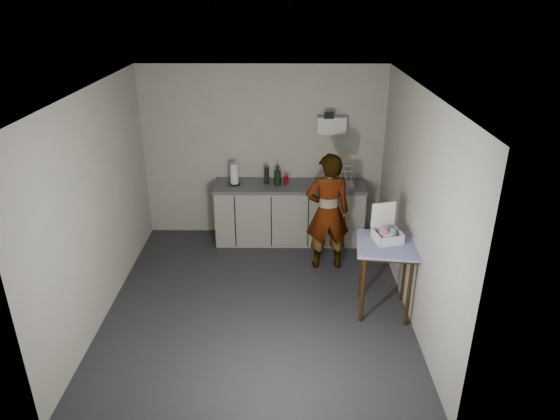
{
  "coord_description": "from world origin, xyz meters",
  "views": [
    {
      "loc": [
        0.31,
        -5.18,
        3.56
      ],
      "look_at": [
        0.27,
        0.45,
        1.05
      ],
      "focal_mm": 32.0,
      "sensor_mm": 36.0,
      "label": 1
    }
  ],
  "objects_px": {
    "dark_bottle": "(267,175)",
    "bakery_box": "(387,233)",
    "soap_bottle": "(277,175)",
    "kitchen_counter": "(290,214)",
    "standing_man": "(328,212)",
    "paper_towel": "(234,175)",
    "dish_rack": "(341,181)",
    "side_table": "(387,253)",
    "soda_can": "(286,180)"
  },
  "relations": [
    {
      "from": "side_table",
      "to": "soap_bottle",
      "type": "relative_size",
      "value": 3.0
    },
    {
      "from": "standing_man",
      "to": "soap_bottle",
      "type": "distance_m",
      "value": 1.05
    },
    {
      "from": "soap_bottle",
      "to": "soda_can",
      "type": "bearing_deg",
      "value": 15.73
    },
    {
      "from": "soap_bottle",
      "to": "dish_rack",
      "type": "xyz_separation_m",
      "value": [
        0.93,
        0.04,
        -0.09
      ]
    },
    {
      "from": "kitchen_counter",
      "to": "bakery_box",
      "type": "height_order",
      "value": "bakery_box"
    },
    {
      "from": "side_table",
      "to": "dish_rack",
      "type": "relative_size",
      "value": 2.51
    },
    {
      "from": "standing_man",
      "to": "soda_can",
      "type": "height_order",
      "value": "standing_man"
    },
    {
      "from": "soda_can",
      "to": "dish_rack",
      "type": "xyz_separation_m",
      "value": [
        0.81,
        0.01,
        -0.01
      ]
    },
    {
      "from": "soap_bottle",
      "to": "dish_rack",
      "type": "distance_m",
      "value": 0.94
    },
    {
      "from": "standing_man",
      "to": "paper_towel",
      "type": "relative_size",
      "value": 5.2
    },
    {
      "from": "soap_bottle",
      "to": "dark_bottle",
      "type": "distance_m",
      "value": 0.17
    },
    {
      "from": "soda_can",
      "to": "side_table",
      "type": "bearing_deg",
      "value": -58.01
    },
    {
      "from": "side_table",
      "to": "standing_man",
      "type": "distance_m",
      "value": 1.21
    },
    {
      "from": "soda_can",
      "to": "dark_bottle",
      "type": "xyz_separation_m",
      "value": [
        -0.29,
        0.03,
        0.07
      ]
    },
    {
      "from": "paper_towel",
      "to": "dish_rack",
      "type": "distance_m",
      "value": 1.57
    },
    {
      "from": "standing_man",
      "to": "paper_towel",
      "type": "xyz_separation_m",
      "value": [
        -1.32,
        0.79,
        0.24
      ]
    },
    {
      "from": "side_table",
      "to": "paper_towel",
      "type": "height_order",
      "value": "paper_towel"
    },
    {
      "from": "kitchen_counter",
      "to": "soda_can",
      "type": "xyz_separation_m",
      "value": [
        -0.06,
        0.0,
        0.55
      ]
    },
    {
      "from": "kitchen_counter",
      "to": "side_table",
      "type": "xyz_separation_m",
      "value": [
        1.1,
        -1.85,
        0.36
      ]
    },
    {
      "from": "soap_bottle",
      "to": "paper_towel",
      "type": "distance_m",
      "value": 0.64
    },
    {
      "from": "kitchen_counter",
      "to": "dish_rack",
      "type": "xyz_separation_m",
      "value": [
        0.75,
        0.01,
        0.54
      ]
    },
    {
      "from": "dark_bottle",
      "to": "bakery_box",
      "type": "xyz_separation_m",
      "value": [
        1.44,
        -1.78,
        -0.05
      ]
    },
    {
      "from": "paper_towel",
      "to": "bakery_box",
      "type": "distance_m",
      "value": 2.59
    },
    {
      "from": "kitchen_counter",
      "to": "standing_man",
      "type": "bearing_deg",
      "value": -57.88
    },
    {
      "from": "side_table",
      "to": "soda_can",
      "type": "bearing_deg",
      "value": 129.04
    },
    {
      "from": "dark_bottle",
      "to": "bakery_box",
      "type": "height_order",
      "value": "bakery_box"
    },
    {
      "from": "dish_rack",
      "to": "bakery_box",
      "type": "xyz_separation_m",
      "value": [
        0.35,
        -1.76,
        0.03
      ]
    },
    {
      "from": "standing_man",
      "to": "bakery_box",
      "type": "bearing_deg",
      "value": 117.09
    },
    {
      "from": "side_table",
      "to": "bakery_box",
      "type": "relative_size",
      "value": 2.19
    },
    {
      "from": "side_table",
      "to": "standing_man",
      "type": "bearing_deg",
      "value": 126.75
    },
    {
      "from": "standing_man",
      "to": "dish_rack",
      "type": "height_order",
      "value": "standing_man"
    },
    {
      "from": "kitchen_counter",
      "to": "bakery_box",
      "type": "relative_size",
      "value": 5.44
    },
    {
      "from": "side_table",
      "to": "dark_bottle",
      "type": "bearing_deg",
      "value": 134.56
    },
    {
      "from": "side_table",
      "to": "soda_can",
      "type": "height_order",
      "value": "soda_can"
    },
    {
      "from": "dish_rack",
      "to": "standing_man",
      "type": "bearing_deg",
      "value": -107.26
    },
    {
      "from": "soap_bottle",
      "to": "kitchen_counter",
      "type": "bearing_deg",
      "value": 9.8
    },
    {
      "from": "standing_man",
      "to": "dish_rack",
      "type": "relative_size",
      "value": 4.56
    },
    {
      "from": "dark_bottle",
      "to": "paper_towel",
      "type": "xyz_separation_m",
      "value": [
        -0.47,
        -0.03,
        0.02
      ]
    },
    {
      "from": "paper_towel",
      "to": "dish_rack",
      "type": "height_order",
      "value": "paper_towel"
    },
    {
      "from": "soap_bottle",
      "to": "bakery_box",
      "type": "bearing_deg",
      "value": -53.38
    },
    {
      "from": "paper_towel",
      "to": "bakery_box",
      "type": "height_order",
      "value": "bakery_box"
    },
    {
      "from": "dish_rack",
      "to": "paper_towel",
      "type": "bearing_deg",
      "value": -179.49
    },
    {
      "from": "kitchen_counter",
      "to": "paper_towel",
      "type": "bearing_deg",
      "value": -179.88
    },
    {
      "from": "soap_bottle",
      "to": "paper_towel",
      "type": "height_order",
      "value": "paper_towel"
    },
    {
      "from": "paper_towel",
      "to": "kitchen_counter",
      "type": "bearing_deg",
      "value": 0.12
    },
    {
      "from": "kitchen_counter",
      "to": "dish_rack",
      "type": "bearing_deg",
      "value": 0.93
    },
    {
      "from": "paper_towel",
      "to": "soda_can",
      "type": "bearing_deg",
      "value": 0.41
    },
    {
      "from": "soda_can",
      "to": "dish_rack",
      "type": "bearing_deg",
      "value": 0.59
    },
    {
      "from": "standing_man",
      "to": "soda_can",
      "type": "bearing_deg",
      "value": -60.07
    },
    {
      "from": "dish_rack",
      "to": "bakery_box",
      "type": "relative_size",
      "value": 0.87
    }
  ]
}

